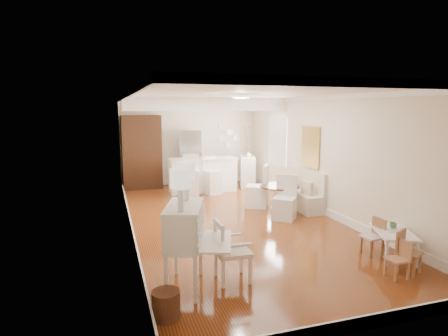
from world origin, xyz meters
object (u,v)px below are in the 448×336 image
kids_chair_b (372,236)px  sideboard (247,172)px  secretary_bureau (185,247)px  slip_chair_far (257,186)px  wicker_basket (166,305)px  kids_chair_a (397,259)px  dining_table (279,198)px  kids_chair_c (409,252)px  gustavian_armchair (233,250)px  breakfast_counter (203,175)px  kids_table (393,244)px  pantry_cabinet (142,152)px  bar_stool_right (212,176)px  bar_stool_left (191,175)px  fridge (201,158)px  slip_chair_near (284,198)px

kids_chair_b → sideboard: 6.03m
secretary_bureau → slip_chair_far: size_ratio=1.10×
wicker_basket → sideboard: sideboard is taller
kids_chair_a → sideboard: 6.91m
dining_table → kids_chair_a: bearing=-89.0°
slip_chair_far → kids_chair_c: bearing=40.3°
secretary_bureau → kids_chair_a: (3.07, -0.63, -0.31)m
gustavian_armchair → kids_chair_b: 2.62m
secretary_bureau → breakfast_counter: 6.22m
kids_table → breakfast_counter: (-1.80, 5.94, 0.29)m
wicker_basket → dining_table: bearing=49.2°
kids_table → kids_chair_c: kids_chair_c is taller
secretary_bureau → kids_chair_b: 3.35m
dining_table → breakfast_counter: breakfast_counter is taller
kids_chair_b → pantry_cabinet: pantry_cabinet is taller
gustavian_armchair → bar_stool_right: 5.67m
bar_stool_right → kids_chair_c: bearing=-94.3°
kids_chair_a → bar_stool_left: bearing=-162.0°
gustavian_armchair → wicker_basket: size_ratio=2.66×
kids_chair_a → fridge: size_ratio=0.32×
bar_stool_left → sideboard: 2.13m
wicker_basket → kids_chair_c: kids_chair_c is taller
secretary_bureau → bar_stool_right: (1.96, 5.56, -0.05)m
slip_chair_near → bar_stool_left: bearing=155.8°
sideboard → wicker_basket: bearing=-100.7°
dining_table → sideboard: 3.07m
gustavian_armchair → bar_stool_left: (0.61, 5.56, 0.14)m
dining_table → fridge: 3.97m
kids_table → pantry_cabinet: bearing=116.5°
kids_chair_a → slip_chair_near: slip_chair_near is taller
slip_chair_near → breakfast_counter: bearing=146.5°
slip_chair_near → pantry_cabinet: size_ratio=0.44×
bar_stool_left → pantry_cabinet: size_ratio=0.52×
dining_table → slip_chair_near: size_ratio=0.95×
dining_table → pantry_cabinet: bearing=127.5°
kids_chair_b → slip_chair_far: (-0.68, 3.56, 0.22)m
gustavian_armchair → kids_table: gustavian_armchair is taller
bar_stool_left → kids_chair_c: bearing=-57.0°
secretary_bureau → slip_chair_far: (2.65, 3.80, -0.05)m
wicker_basket → kids_table: bearing=10.3°
kids_chair_a → fridge: bearing=-169.5°
gustavian_armchair → fridge: 7.11m
kids_chair_b → bar_stool_left: 5.72m
secretary_bureau → dining_table: secretary_bureau is taller
secretary_bureau → sideboard: 7.10m
secretary_bureau → bar_stool_right: size_ratio=1.09×
dining_table → pantry_cabinet: pantry_cabinet is taller
kids_table → wicker_basket: bearing=-169.7°
bar_stool_left → dining_table: bearing=-40.0°
secretary_bureau → kids_chair_c: 3.42m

